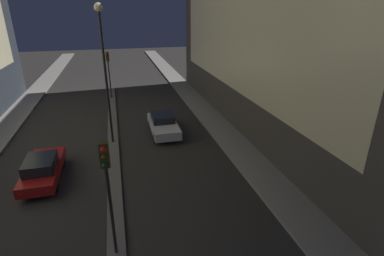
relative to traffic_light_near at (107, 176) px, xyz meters
name	(u,v)px	position (x,y,z in m)	size (l,w,h in m)	color
building_right	(276,5)	(12.22, 11.65, 5.47)	(6.01, 30.82, 18.03)	#423D38
median_strip	(113,137)	(0.00, 11.45, -3.47)	(0.72, 28.43, 0.15)	#66605B
traffic_light_near	(107,176)	(0.00, 0.00, 0.00)	(0.32, 0.42, 4.64)	black
traffic_light_mid	(108,65)	(0.00, 21.68, 0.00)	(0.32, 0.42, 4.64)	black
street_lamp	(103,54)	(0.00, 10.48, 2.59)	(0.52, 0.52, 8.98)	black
car_left_lane	(43,169)	(-3.71, 6.53, -2.81)	(1.75, 4.55, 1.45)	maroon
car_right_lane	(163,124)	(3.71, 11.43, -2.80)	(1.86, 4.57, 1.44)	silver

